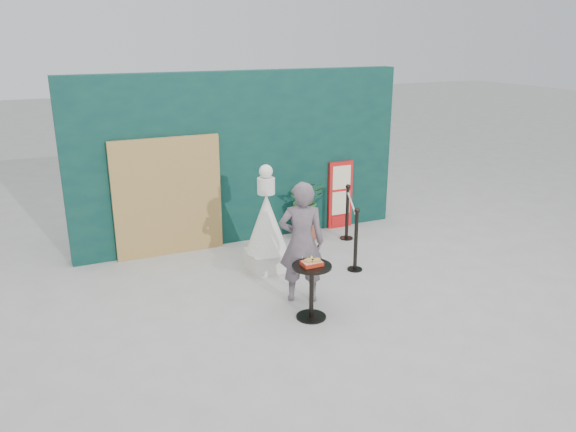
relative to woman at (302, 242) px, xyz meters
The scene contains 10 objects.
ground 0.98m from the woman, 72.51° to the right, with size 60.00×60.00×0.00m, color #ADAAA5.
back_wall 2.79m from the woman, 87.07° to the left, with size 6.00×0.30×3.00m, color #092B2B.
bamboo_fence 2.80m from the woman, 116.77° to the left, with size 1.80×0.08×2.00m, color tan.
woman is the anchor object (origin of this frame).
menu_board 3.24m from the woman, 50.95° to the left, with size 0.50×0.07×1.30m.
statue 1.21m from the woman, 91.45° to the left, with size 0.67×0.67×1.71m.
cafe_table 0.66m from the woman, 101.83° to the right, with size 0.52×0.52×0.75m.
food_basket 0.55m from the woman, 101.67° to the right, with size 0.26×0.19×0.11m.
planter 2.49m from the woman, 62.43° to the left, with size 0.65×0.56×1.11m.
stanchion_barrier 2.00m from the woman, 38.92° to the left, with size 0.84×1.54×1.03m.
Camera 1 is at (-3.29, -6.04, 3.59)m, focal length 35.00 mm.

